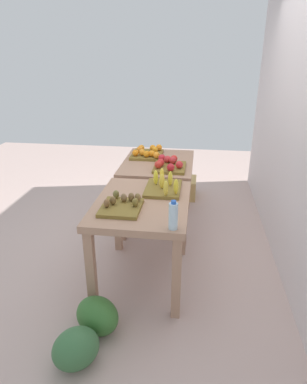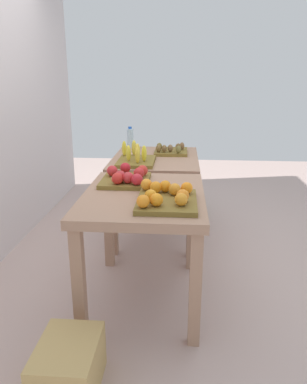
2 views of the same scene
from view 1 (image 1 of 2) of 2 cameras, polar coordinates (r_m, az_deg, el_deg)
The scene contains 11 objects.
ground_plane at distance 3.77m, azimuth -0.35°, elevation -9.03°, with size 8.00×8.00×0.00m, color #BA9F97.
back_wall at distance 3.33m, azimuth 23.86°, elevation 12.49°, with size 4.40×0.12×3.00m, color silver.
display_table_left at distance 3.98m, azimuth 0.76°, elevation 3.54°, with size 1.04×0.80×0.79m.
display_table_right at distance 2.96m, azimuth -1.91°, elevation -3.59°, with size 1.04×0.80×0.79m.
orange_bin at distance 4.14m, azimuth -1.03°, elevation 6.61°, with size 0.45×0.37×0.11m.
apple_bin at distance 3.70m, azimuth 2.60°, elevation 4.64°, with size 0.42×0.34×0.11m.
banana_crate at distance 3.11m, azimuth 1.73°, elevation 0.96°, with size 0.45×0.32×0.17m.
kiwi_bin at distance 2.77m, azimuth -5.36°, elevation -2.22°, with size 0.36×0.32×0.10m.
water_bottle at distance 2.42m, azimuth 3.35°, elevation -4.03°, with size 0.07×0.07×0.22m.
watermelon_pile at distance 2.66m, azimuth -11.00°, elevation -21.88°, with size 0.74×0.49×0.28m.
cardboard_produce_box at distance 4.95m, azimuth 5.39°, elevation 0.73°, with size 0.40×0.30×0.27m, color tan.
Camera 1 is at (3.17, 0.45, 1.99)m, focal length 31.68 mm.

